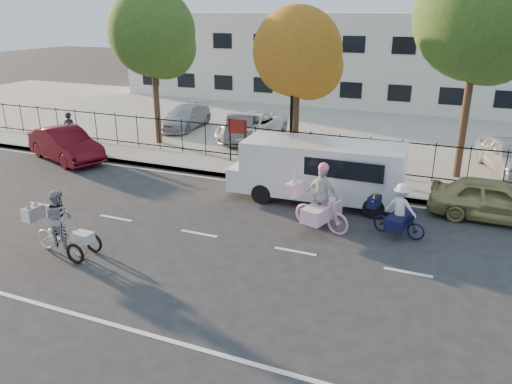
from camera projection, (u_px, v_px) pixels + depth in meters
The scene contains 23 objects.
ground at pixel (199, 234), 14.77m from camera, with size 120.00×120.00×0.00m, color #333334.
road_markings at pixel (199, 234), 14.77m from camera, with size 60.00×9.52×0.01m, color silver, non-canonical shape.
curb at pixel (263, 180), 19.12m from camera, with size 60.00×0.10×0.15m, color #A8A399.
sidewalk at pixel (273, 173), 20.03m from camera, with size 60.00×2.20×0.15m, color #A8A399.
parking_lot at pixel (330, 127), 27.73m from camera, with size 60.00×15.60×0.15m, color #A8A399.
iron_fence at pixel (282, 146), 20.69m from camera, with size 58.00×0.06×1.50m, color black, non-canonical shape.
building at pixel (368, 57), 35.38m from camera, with size 34.00×10.00×6.00m, color silver.
lamppost at pixel (292, 95), 19.40m from camera, with size 0.36×0.36×4.33m.
street_sign at pixel (238, 132), 20.84m from camera, with size 0.85×0.06×1.80m.
zebra_trike at pixel (61, 229), 13.39m from camera, with size 2.11×0.80×1.82m.
unicorn_bike at pixel (321, 206), 14.77m from camera, with size 2.15×1.55×2.12m.
bull_bike at pixel (399, 215), 14.46m from camera, with size 1.78×1.24×1.61m.
white_van at pixel (320, 169), 16.92m from camera, with size 5.94×2.25×2.08m.
red_sedan at pixel (66, 144), 21.69m from camera, with size 1.51×4.34×1.43m, color #510912.
gold_sedan at pixel (494, 200), 15.54m from camera, with size 1.56×3.89×1.32m, color #9E9456.
pedestrian at pixel (70, 129), 23.30m from camera, with size 0.59×0.39×1.62m, color black.
lot_car_a at pixel (185, 117), 26.96m from camera, with size 1.67×4.10×1.19m, color #B5B7BD.
lot_car_b at pixel (252, 126), 24.64m from camera, with size 2.17×4.70×1.31m, color white.
lot_car_c at pixel (240, 129), 24.30m from camera, with size 1.31×3.76×1.24m, color #54575C.
lot_car_d at pixel (509, 155), 19.79m from camera, with size 1.55×3.85×1.31m, color #B7BCC0.
tree_west at pixel (155, 36), 22.53m from camera, with size 3.96×3.96×7.26m.
tree_mid at pixel (301, 56), 19.50m from camera, with size 3.55×3.52×6.45m.
tree_east at pixel (483, 22), 17.39m from camera, with size 4.53×4.53×8.31m.
Camera 1 is at (6.73, -11.74, 6.28)m, focal length 35.00 mm.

